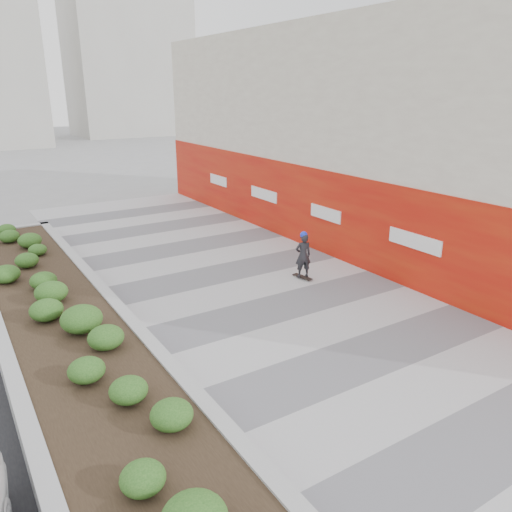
{
  "coord_description": "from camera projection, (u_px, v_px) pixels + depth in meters",
  "views": [
    {
      "loc": [
        -7.36,
        -5.23,
        5.7
      ],
      "look_at": [
        -0.04,
        6.33,
        1.1
      ],
      "focal_mm": 35.0,
      "sensor_mm": 36.0,
      "label": 1
    }
  ],
  "objects": [
    {
      "name": "planter",
      "position": [
        57.0,
        312.0,
        12.42
      ],
      "size": [
        3.0,
        18.0,
        0.9
      ],
      "color": "#9E9EA0",
      "rests_on": "ground"
    },
    {
      "name": "walkway",
      "position": [
        330.0,
        335.0,
        12.14
      ],
      "size": [
        8.0,
        36.0,
        0.01
      ],
      "primitive_type": "cube",
      "color": "#A8A8AD",
      "rests_on": "ground"
    },
    {
      "name": "ground",
      "position": [
        431.0,
        396.0,
        9.74
      ],
      "size": [
        160.0,
        160.0,
        0.0
      ],
      "primitive_type": "plane",
      "color": "gray",
      "rests_on": "ground"
    },
    {
      "name": "manhole_cover",
      "position": [
        346.0,
        330.0,
        12.39
      ],
      "size": [
        0.44,
        0.44,
        0.01
      ],
      "primitive_type": "cylinder",
      "color": "#595654",
      "rests_on": "ground"
    },
    {
      "name": "distant_bldg_north_r",
      "position": [
        126.0,
        35.0,
        61.56
      ],
      "size": [
        14.0,
        10.0,
        24.0
      ],
      "primitive_type": "cube",
      "color": "#ADAAA3",
      "rests_on": "ground"
    },
    {
      "name": "building",
      "position": [
        373.0,
        136.0,
        19.2
      ],
      "size": [
        6.04,
        24.08,
        8.0
      ],
      "color": "beige",
      "rests_on": "ground"
    },
    {
      "name": "skateboarder",
      "position": [
        303.0,
        255.0,
        15.5
      ],
      "size": [
        0.59,
        0.74,
        1.55
      ],
      "rotation": [
        0.0,
        0.0,
        0.16
      ],
      "color": "beige",
      "rests_on": "ground"
    }
  ]
}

